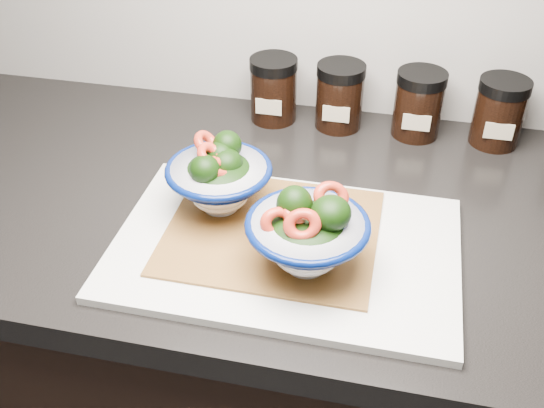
% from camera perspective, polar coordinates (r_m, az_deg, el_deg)
% --- Properties ---
extents(countertop, '(3.50, 0.60, 0.04)m').
position_cam_1_polar(countertop, '(0.93, 10.66, -2.02)').
color(countertop, black).
rests_on(countertop, cabinet).
extents(cutting_board, '(0.45, 0.30, 0.01)m').
position_cam_1_polar(cutting_board, '(0.84, 1.21, -3.95)').
color(cutting_board, silver).
rests_on(cutting_board, countertop).
extents(bamboo_mat, '(0.28, 0.24, 0.00)m').
position_cam_1_polar(bamboo_mat, '(0.85, 0.00, -2.47)').
color(bamboo_mat, '#A46C31').
rests_on(bamboo_mat, cutting_board).
extents(bowl_left, '(0.15, 0.15, 0.11)m').
position_cam_1_polar(bowl_left, '(0.87, -4.77, 2.37)').
color(bowl_left, white).
rests_on(bowl_left, bamboo_mat).
extents(bowl_right, '(0.15, 0.15, 0.11)m').
position_cam_1_polar(bowl_right, '(0.77, 3.21, -2.73)').
color(bowl_right, white).
rests_on(bowl_right, bamboo_mat).
extents(spice_jar_a, '(0.08, 0.08, 0.11)m').
position_cam_1_polar(spice_jar_a, '(1.11, 0.14, 10.24)').
color(spice_jar_a, black).
rests_on(spice_jar_a, countertop).
extents(spice_jar_b, '(0.08, 0.08, 0.11)m').
position_cam_1_polar(spice_jar_b, '(1.10, 6.08, 9.60)').
color(spice_jar_b, black).
rests_on(spice_jar_b, countertop).
extents(spice_jar_c, '(0.08, 0.08, 0.11)m').
position_cam_1_polar(spice_jar_c, '(1.09, 12.99, 8.73)').
color(spice_jar_c, black).
rests_on(spice_jar_c, countertop).
extents(spice_jar_d, '(0.08, 0.08, 0.11)m').
position_cam_1_polar(spice_jar_d, '(1.11, 19.70, 7.77)').
color(spice_jar_d, black).
rests_on(spice_jar_d, countertop).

